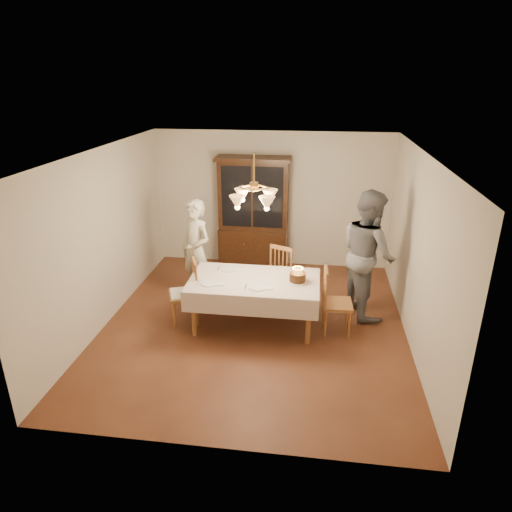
# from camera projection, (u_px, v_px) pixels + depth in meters

# --- Properties ---
(ground) EXTENTS (5.00, 5.00, 0.00)m
(ground) POSITION_uv_depth(u_px,v_px,m) (254.00, 325.00, 6.96)
(ground) COLOR #532817
(ground) RESTS_ON ground
(room_shell) EXTENTS (5.00, 5.00, 5.00)m
(room_shell) POSITION_uv_depth(u_px,v_px,m) (254.00, 226.00, 6.38)
(room_shell) COLOR white
(room_shell) RESTS_ON ground
(dining_table) EXTENTS (1.90, 1.10, 0.76)m
(dining_table) POSITION_uv_depth(u_px,v_px,m) (254.00, 284.00, 6.71)
(dining_table) COLOR brown
(dining_table) RESTS_ON ground
(china_hutch) EXTENTS (1.38, 0.54, 2.16)m
(china_hutch) POSITION_uv_depth(u_px,v_px,m) (253.00, 216.00, 8.69)
(china_hutch) COLOR black
(china_hutch) RESTS_ON ground
(chair_far_side) EXTENTS (0.57, 0.56, 1.00)m
(chair_far_side) POSITION_uv_depth(u_px,v_px,m) (286.00, 274.00, 7.63)
(chair_far_side) COLOR brown
(chair_far_side) RESTS_ON ground
(chair_left_end) EXTENTS (0.55, 0.56, 1.00)m
(chair_left_end) POSITION_uv_depth(u_px,v_px,m) (184.00, 295.00, 6.89)
(chair_left_end) COLOR brown
(chair_left_end) RESTS_ON ground
(chair_right_end) EXTENTS (0.44, 0.46, 1.00)m
(chair_right_end) POSITION_uv_depth(u_px,v_px,m) (336.00, 305.00, 6.63)
(chair_right_end) COLOR brown
(chair_right_end) RESTS_ON ground
(elderly_woman) EXTENTS (0.74, 0.69, 1.71)m
(elderly_woman) POSITION_uv_depth(u_px,v_px,m) (196.00, 250.00, 7.51)
(elderly_woman) COLOR beige
(elderly_woman) RESTS_ON ground
(adult_in_grey) EXTENTS (1.06, 1.18, 1.99)m
(adult_in_grey) POSITION_uv_depth(u_px,v_px,m) (368.00, 254.00, 6.99)
(adult_in_grey) COLOR slate
(adult_in_grey) RESTS_ON ground
(birthday_cake) EXTENTS (0.30, 0.30, 0.22)m
(birthday_cake) POSITION_uv_depth(u_px,v_px,m) (298.00, 278.00, 6.58)
(birthday_cake) COLOR white
(birthday_cake) RESTS_ON dining_table
(place_setting_near_left) EXTENTS (0.39, 0.25, 0.02)m
(place_setting_near_left) POSITION_uv_depth(u_px,v_px,m) (210.00, 283.00, 6.54)
(place_setting_near_left) COLOR white
(place_setting_near_left) RESTS_ON dining_table
(place_setting_near_right) EXTENTS (0.41, 0.26, 0.02)m
(place_setting_near_right) POSITION_uv_depth(u_px,v_px,m) (259.00, 287.00, 6.42)
(place_setting_near_right) COLOR white
(place_setting_near_right) RESTS_ON dining_table
(place_setting_far_left) EXTENTS (0.40, 0.25, 0.02)m
(place_setting_far_left) POSITION_uv_depth(u_px,v_px,m) (230.00, 269.00, 7.02)
(place_setting_far_left) COLOR white
(place_setting_far_left) RESTS_ON dining_table
(chandelier) EXTENTS (0.62, 0.62, 0.73)m
(chandelier) POSITION_uv_depth(u_px,v_px,m) (254.00, 199.00, 6.23)
(chandelier) COLOR #BF8C3F
(chandelier) RESTS_ON ground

